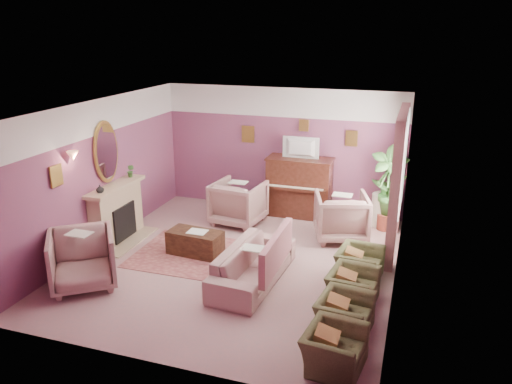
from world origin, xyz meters
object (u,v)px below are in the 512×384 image
(television, at_px, (300,146))
(floral_armchair_front, at_px, (82,257))
(olive_chair_b, at_px, (345,309))
(olive_chair_c, at_px, (353,282))
(olive_chair_d, at_px, (360,259))
(sofa, at_px, (253,258))
(piano, at_px, (299,188))
(coffee_table, at_px, (195,243))
(olive_chair_a, at_px, (335,343))
(floral_armchair_left, at_px, (239,200))
(floral_armchair_right, at_px, (341,214))
(side_table, at_px, (384,210))

(television, bearing_deg, floral_armchair_front, -121.43)
(floral_armchair_front, bearing_deg, olive_chair_b, 0.50)
(olive_chair_c, height_order, olive_chair_d, same)
(sofa, xyz_separation_m, olive_chair_d, (1.66, 0.66, -0.08))
(floral_armchair_front, distance_m, olive_chair_c, 4.33)
(piano, height_order, television, television)
(coffee_table, relative_size, olive_chair_c, 1.25)
(sofa, relative_size, olive_chair_a, 2.62)
(floral_armchair_left, bearing_deg, floral_armchair_front, -113.23)
(olive_chair_a, bearing_deg, olive_chair_b, 90.00)
(floral_armchair_right, height_order, side_table, floral_armchair_right)
(floral_armchair_front, xyz_separation_m, olive_chair_c, (4.24, 0.86, -0.17))
(olive_chair_c, relative_size, olive_chair_d, 1.00)
(sofa, height_order, olive_chair_b, sofa)
(floral_armchair_right, bearing_deg, coffee_table, -147.54)
(piano, bearing_deg, olive_chair_c, -63.93)
(coffee_table, bearing_deg, sofa, -25.91)
(floral_armchair_left, bearing_deg, olive_chair_c, -42.22)
(olive_chair_a, bearing_deg, television, 108.45)
(sofa, xyz_separation_m, olive_chair_b, (1.66, -0.98, -0.08))
(floral_armchair_front, relative_size, olive_chair_a, 1.30)
(piano, xyz_separation_m, television, (0.00, -0.05, 0.95))
(piano, distance_m, sofa, 3.26)
(coffee_table, height_order, side_table, side_table)
(floral_armchair_left, xyz_separation_m, side_table, (2.98, 0.84, -0.17))
(floral_armchair_left, height_order, olive_chair_a, floral_armchair_left)
(floral_armchair_left, distance_m, floral_armchair_right, 2.23)
(piano, relative_size, olive_chair_c, 1.74)
(coffee_table, height_order, olive_chair_d, olive_chair_d)
(television, relative_size, floral_armchair_left, 0.77)
(television, relative_size, olive_chair_d, 1.00)
(floral_armchair_front, relative_size, side_table, 1.49)
(side_table, bearing_deg, coffee_table, -141.63)
(piano, height_order, olive_chair_b, piano)
(side_table, bearing_deg, olive_chair_c, -93.28)
(side_table, bearing_deg, olive_chair_d, -94.34)
(coffee_table, distance_m, olive_chair_a, 3.90)
(television, xyz_separation_m, floral_armchair_left, (-1.12, -0.83, -1.08))
(coffee_table, relative_size, sofa, 0.48)
(floral_armchair_right, xyz_separation_m, olive_chair_b, (0.56, -3.21, -0.17))
(floral_armchair_right, height_order, olive_chair_d, floral_armchair_right)
(olive_chair_d, height_order, side_table, side_table)
(television, xyz_separation_m, olive_chair_c, (1.67, -3.36, -1.25))
(floral_armchair_front, bearing_deg, floral_armchair_right, 41.38)
(olive_chair_b, bearing_deg, television, 111.75)
(floral_armchair_front, bearing_deg, floral_armchair_left, 66.77)
(piano, height_order, olive_chair_d, piano)
(floral_armchair_left, xyz_separation_m, olive_chair_b, (2.79, -3.35, -0.17))
(side_table, bearing_deg, floral_armchair_front, -136.40)
(floral_armchair_right, bearing_deg, television, 138.68)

